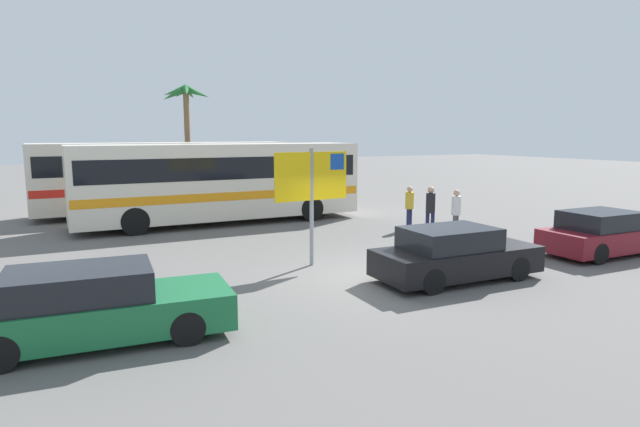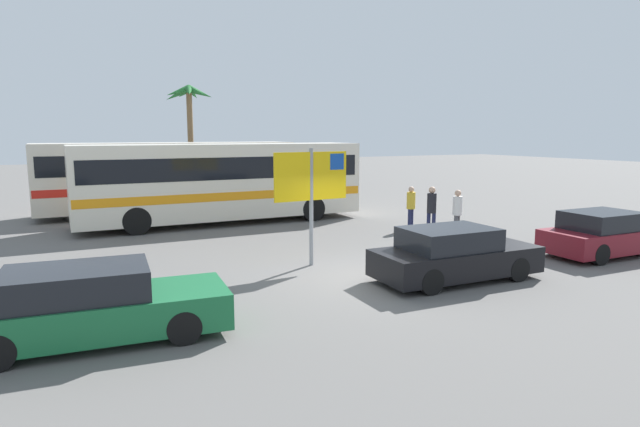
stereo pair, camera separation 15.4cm
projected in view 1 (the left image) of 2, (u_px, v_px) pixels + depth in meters
ground at (375, 277)px, 13.36m from camera, size 120.00×120.00×0.00m
bus_front_coach at (220, 179)px, 21.20m from camera, size 11.24×2.61×3.17m
bus_rear_coach at (167, 173)px, 24.09m from camera, size 11.24×2.61×3.17m
ferry_sign at (313, 181)px, 14.27m from camera, size 2.20×0.21×3.20m
car_black at (455, 255)px, 13.03m from camera, size 4.22×1.78×1.32m
car_maroon at (603, 234)px, 15.75m from camera, size 3.99×1.77×1.32m
car_green at (93, 307)px, 9.11m from camera, size 4.63×2.02×1.32m
pedestrian_crossing_lot at (410, 204)px, 19.87m from camera, size 0.32×0.32×1.63m
pedestrian_near_sign at (430, 207)px, 18.37m from camera, size 0.32×0.32×1.78m
pedestrian_by_bus at (456, 210)px, 18.18m from camera, size 0.32×0.32×1.68m
palm_tree_seaside at (186, 105)px, 29.83m from camera, size 2.92×2.95×6.29m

